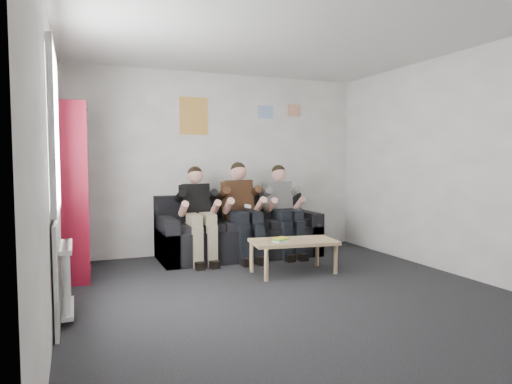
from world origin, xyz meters
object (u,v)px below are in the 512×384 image
at_px(bookshelf, 74,192).
at_px(person_right, 284,210).
at_px(coffee_table, 293,244).
at_px(person_middle, 243,211).
at_px(person_left, 199,214).
at_px(sofa, 238,234).

relative_size(bookshelf, person_right, 1.54).
distance_m(bookshelf, person_right, 2.87).
height_order(bookshelf, coffee_table, bookshelf).
relative_size(person_middle, person_right, 1.03).
xyz_separation_m(person_left, person_middle, (0.64, -0.00, 0.02)).
xyz_separation_m(sofa, coffee_table, (0.30, -1.21, 0.04)).
xyz_separation_m(bookshelf, person_middle, (2.20, 0.19, -0.34)).
height_order(coffee_table, person_middle, person_middle).
height_order(sofa, bookshelf, bookshelf).
xyz_separation_m(sofa, person_left, (-0.64, -0.20, 0.34)).
distance_m(sofa, person_middle, 0.42).
height_order(bookshelf, person_middle, bookshelf).
bearing_deg(person_left, coffee_table, -52.10).
xyz_separation_m(sofa, person_right, (0.64, -0.20, 0.35)).
xyz_separation_m(bookshelf, person_right, (2.84, 0.20, -0.36)).
distance_m(coffee_table, person_middle, 1.10).
bearing_deg(person_middle, person_right, -3.69).
xyz_separation_m(coffee_table, person_right, (0.34, 1.01, 0.31)).
distance_m(person_middle, person_right, 0.64).
xyz_separation_m(person_middle, person_right, (0.64, 0.00, -0.02)).
bearing_deg(person_middle, coffee_table, -77.41).
bearing_deg(coffee_table, person_right, 71.38).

